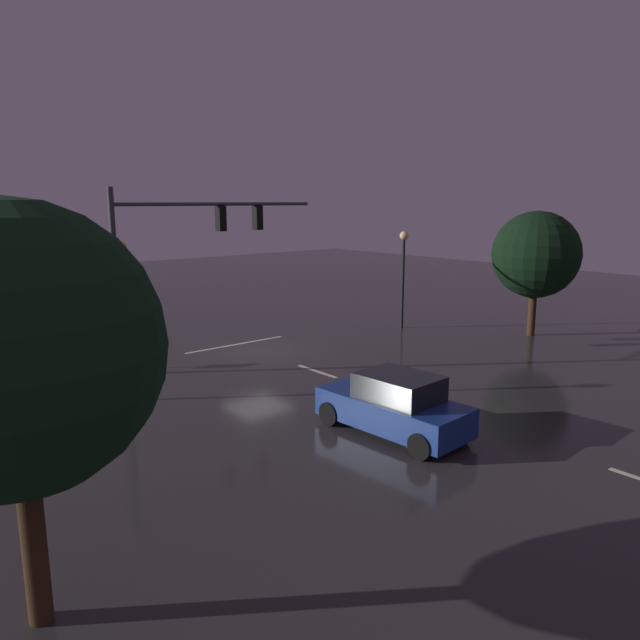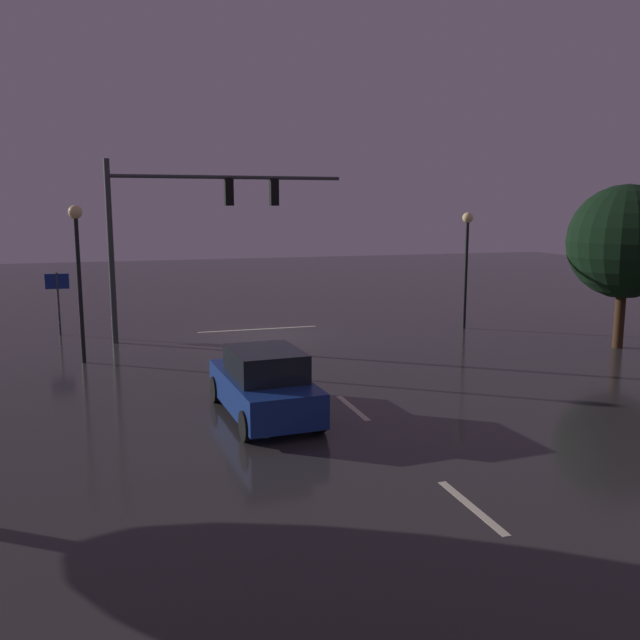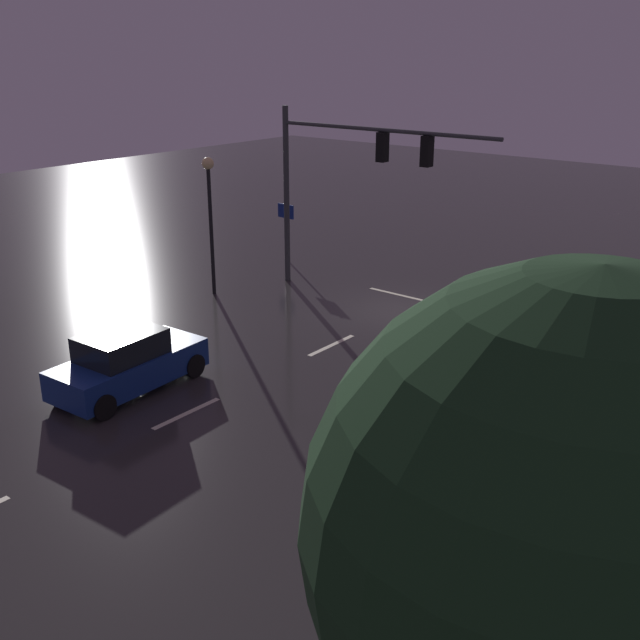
# 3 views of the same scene
# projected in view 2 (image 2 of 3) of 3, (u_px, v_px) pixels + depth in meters

# --- Properties ---
(ground_plane) EXTENTS (80.00, 80.00, 0.00)m
(ground_plane) POSITION_uv_depth(u_px,v_px,m) (267.00, 336.00, 26.60)
(ground_plane) COLOR #2D2B2B
(traffic_signal_assembly) EXTENTS (8.95, 0.47, 6.78)m
(traffic_signal_assembly) POSITION_uv_depth(u_px,v_px,m) (189.00, 214.00, 25.39)
(traffic_signal_assembly) COLOR #383A3D
(traffic_signal_assembly) RESTS_ON ground_plane
(lane_dash_far) EXTENTS (0.16, 2.20, 0.01)m
(lane_dash_far) POSITION_uv_depth(u_px,v_px,m) (292.00, 358.00, 22.83)
(lane_dash_far) COLOR beige
(lane_dash_far) RESTS_ON ground_plane
(lane_dash_mid) EXTENTS (0.16, 2.20, 0.01)m
(lane_dash_mid) POSITION_uv_depth(u_px,v_px,m) (353.00, 408.00, 17.18)
(lane_dash_mid) COLOR beige
(lane_dash_mid) RESTS_ON ground_plane
(lane_dash_near) EXTENTS (0.16, 2.20, 0.01)m
(lane_dash_near) POSITION_uv_depth(u_px,v_px,m) (472.00, 507.00, 11.52)
(lane_dash_near) COLOR beige
(lane_dash_near) RESTS_ON ground_plane
(stop_bar) EXTENTS (5.00, 0.16, 0.01)m
(stop_bar) POSITION_uv_depth(u_px,v_px,m) (258.00, 329.00, 28.13)
(stop_bar) COLOR beige
(stop_bar) RESTS_ON ground_plane
(car_approaching) EXTENTS (2.13, 4.45, 1.70)m
(car_approaching) POSITION_uv_depth(u_px,v_px,m) (264.00, 385.00, 16.36)
(car_approaching) COLOR navy
(car_approaching) RESTS_ON ground_plane
(street_lamp_left_kerb) EXTENTS (0.44, 0.44, 4.84)m
(street_lamp_left_kerb) POSITION_uv_depth(u_px,v_px,m) (467.00, 247.00, 27.78)
(street_lamp_left_kerb) COLOR black
(street_lamp_left_kerb) RESTS_ON ground_plane
(street_lamp_right_kerb) EXTENTS (0.44, 0.44, 5.12)m
(street_lamp_right_kerb) POSITION_uv_depth(u_px,v_px,m) (78.00, 254.00, 21.55)
(street_lamp_right_kerb) COLOR black
(street_lamp_right_kerb) RESTS_ON ground_plane
(route_sign) EXTENTS (0.90, 0.11, 2.50)m
(route_sign) POSITION_uv_depth(u_px,v_px,m) (58.00, 290.00, 26.59)
(route_sign) COLOR #383A3D
(route_sign) RESTS_ON ground_plane
(tree_left_far) EXTENTS (4.04, 4.04, 5.86)m
(tree_left_far) POSITION_uv_depth(u_px,v_px,m) (625.00, 242.00, 23.87)
(tree_left_far) COLOR #382314
(tree_left_far) RESTS_ON ground_plane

